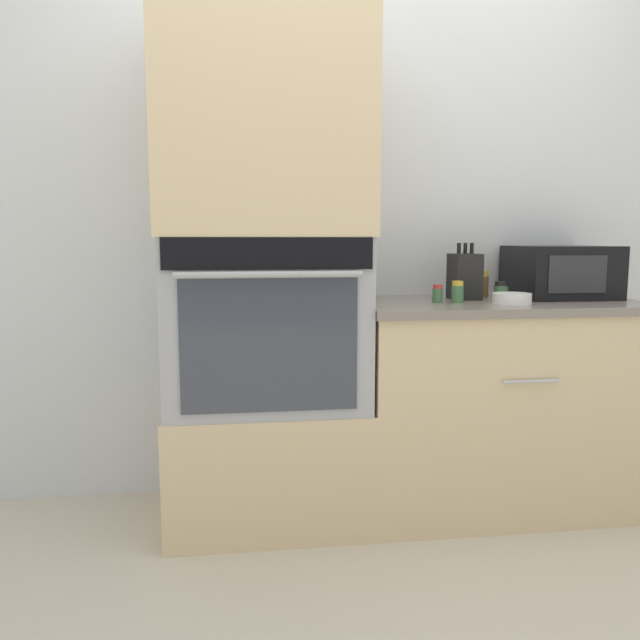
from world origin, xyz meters
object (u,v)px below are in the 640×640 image
wall_oven (265,320)px  condiment_jar_near (501,291)px  condiment_jar_mid (437,294)px  condiment_jar_back (484,284)px  condiment_jar_far (458,292)px  knife_block (464,276)px  bowl (512,299)px  microwave (560,272)px

wall_oven → condiment_jar_near: size_ratio=9.72×
condiment_jar_mid → condiment_jar_back: (0.27, 0.20, 0.02)m
condiment_jar_near → condiment_jar_far: bearing=-160.8°
knife_block → condiment_jar_far: size_ratio=2.71×
bowl → microwave: bearing=35.6°
condiment_jar_mid → knife_block: bearing=37.2°
wall_oven → condiment_jar_far: 0.77m
condiment_jar_near → condiment_jar_mid: (-0.29, -0.06, -0.00)m
knife_block → bowl: size_ratio=1.58×
knife_block → condiment_jar_mid: (-0.16, -0.12, -0.06)m
condiment_jar_back → microwave: bearing=-11.8°
microwave → condiment_jar_back: (-0.32, 0.07, -0.05)m
bowl → knife_block: bearing=117.6°
wall_oven → condiment_jar_mid: bearing=-3.0°
wall_oven → condiment_jar_far: (0.76, -0.05, 0.11)m
wall_oven → knife_block: wall_oven is taller
wall_oven → condiment_jar_back: (0.96, 0.16, 0.12)m
condiment_jar_near → condiment_jar_mid: 0.30m
knife_block → condiment_jar_back: 0.15m
wall_oven → bowl: bearing=-8.0°
knife_block → condiment_jar_back: knife_block is taller
wall_oven → condiment_jar_near: (0.98, 0.02, 0.10)m
wall_oven → bowl: (0.95, -0.13, 0.09)m
microwave → condiment_jar_mid: 0.61m
condiment_jar_near → condiment_jar_far: size_ratio=0.89×
condiment_jar_back → condiment_jar_far: bearing=-132.4°
bowl → condiment_jar_back: condiment_jar_back is taller
bowl → condiment_jar_far: (-0.19, 0.08, 0.02)m
knife_block → condiment_jar_near: size_ratio=3.05×
knife_block → condiment_jar_far: bearing=-119.9°
condiment_jar_mid → condiment_jar_far: 0.08m
knife_block → condiment_jar_mid: knife_block is taller
knife_block → condiment_jar_far: knife_block is taller
knife_block → condiment_jar_near: bearing=-24.3°
condiment_jar_near → wall_oven: bearing=-178.8°
condiment_jar_mid → condiment_jar_far: bearing=-13.8°
wall_oven → condiment_jar_near: 0.98m
wall_oven → knife_block: bearing=5.6°
condiment_jar_far → bowl: bearing=-22.6°
bowl → condiment_jar_near: 0.16m
microwave → condiment_jar_back: microwave is taller
knife_block → condiment_jar_near: 0.16m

